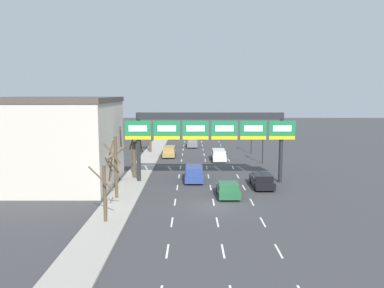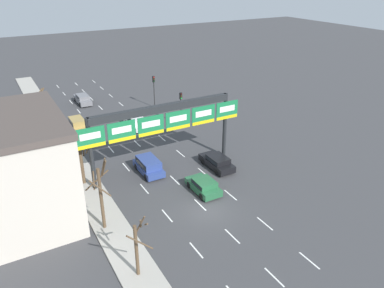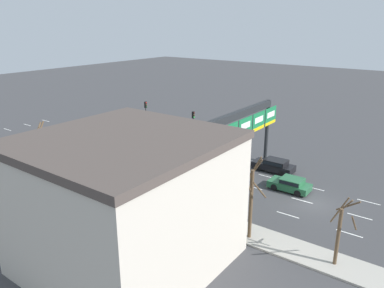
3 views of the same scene
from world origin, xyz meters
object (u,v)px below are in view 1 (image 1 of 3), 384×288
Objects in this scene: tree_bare_furthest at (116,162)px; suv_gold at (169,151)px; sign_gantry at (210,126)px; traffic_light_mid_block at (251,131)px; suv_white at (219,154)px; car_grey at (192,142)px; suv_blue at (194,173)px; tree_bare_closest at (149,136)px; tree_bare_third at (135,155)px; car_black at (262,180)px; tree_bare_second at (106,187)px; traffic_light_near_gantry at (263,139)px; car_green at (228,189)px.

suv_gold is at bearing 81.48° from tree_bare_furthest.
sign_gantry is 3.58× the size of traffic_light_mid_block.
suv_gold reaches higher than suv_white.
suv_blue is at bearing -89.65° from car_grey.
tree_bare_furthest reaches higher than tree_bare_closest.
tree_bare_third is 7.89m from tree_bare_furthest.
suv_blue is at bearing -105.89° from suv_white.
suv_gold is 7.63m from suv_white.
car_black is 1.07× the size of suv_blue.
tree_bare_closest reaches higher than tree_bare_second.
suv_blue is at bearing 158.71° from car_black.
traffic_light_mid_block is at bearing 91.56° from traffic_light_near_gantry.
traffic_light_near_gantry reaches higher than car_grey.
car_black is at bearing 42.32° from car_green.
traffic_light_mid_block is at bearing 13.78° from suv_gold.
traffic_light_near_gantry is (9.31, -15.44, 2.45)m from car_grey.
car_black is 28.96m from car_grey.
suv_white is at bearing 61.50° from tree_bare_furthest.
suv_blue is 0.93× the size of traffic_light_near_gantry.
sign_gantry is at bearing -86.08° from car_grey.
suv_white is at bearing 68.78° from tree_bare_second.
tree_bare_closest is (-9.87, 24.94, 1.98)m from car_green.
car_grey is 33.04m from tree_bare_furthest.
traffic_light_near_gantry is at bearing -29.12° from tree_bare_closest.
car_grey is at bearing 95.80° from car_green.
traffic_light_mid_block is at bearing 64.02° from tree_bare_second.
car_grey reaches higher than car_green.
suv_blue is at bearing -116.02° from traffic_light_mid_block.
suv_gold is (-10.25, 17.85, 0.12)m from car_black.
traffic_light_mid_block is (5.44, 6.03, 2.62)m from suv_white.
suv_gold is 0.83× the size of traffic_light_mid_block.
sign_gantry reaches higher than car_black.
car_green is 10.26m from tree_bare_furthest.
tree_bare_furthest reaches higher than car_black.
tree_bare_third reaches higher than traffic_light_near_gantry.
tree_bare_second is at bearing -115.98° from traffic_light_mid_block.
sign_gantry is 5.28m from suv_blue.
traffic_light_mid_block is at bearing 76.36° from car_green.
tree_bare_furthest reaches higher than car_green.
suv_gold is 28.46m from tree_bare_second.
traffic_light_mid_block is 34.85m from tree_bare_second.
car_black is at bearing -21.29° from suv_blue.
suv_white is at bearing 102.24° from car_black.
suv_blue reaches higher than suv_white.
car_grey is at bearing 121.09° from traffic_light_near_gantry.
tree_bare_furthest is at bearing -101.69° from car_grey.
traffic_light_mid_block is 0.77× the size of tree_bare_furthest.
tree_bare_second is at bearing -89.82° from tree_bare_third.
sign_gantry is 7.53m from car_black.
traffic_light_mid_block reaches higher than car_green.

